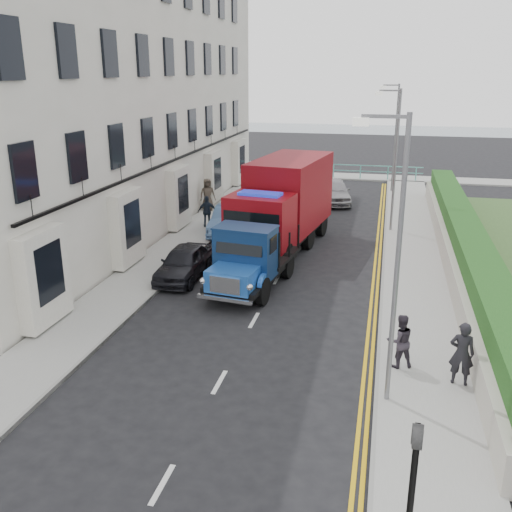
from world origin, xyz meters
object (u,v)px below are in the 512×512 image
at_px(parked_car_front, 184,262).
at_px(pedestrian_east_near, 462,353).
at_px(lamp_near, 393,248).
at_px(bedford_lorry, 247,263).
at_px(lamp_far, 394,132).
at_px(lamp_mid, 394,153).
at_px(red_lorry, 284,202).

bearing_deg(parked_car_front, pedestrian_east_near, -32.45).
bearing_deg(parked_car_front, lamp_near, -43.28).
relative_size(lamp_near, bedford_lorry, 1.27).
bearing_deg(lamp_far, pedestrian_east_near, -85.58).
xyz_separation_m(lamp_mid, bedford_lorry, (-4.98, -9.64, -2.84)).
relative_size(lamp_mid, lamp_far, 1.00).
bearing_deg(bedford_lorry, pedestrian_east_near, -29.58).
relative_size(lamp_far, parked_car_front, 1.85).
bearing_deg(red_lorry, lamp_mid, 47.17).
bearing_deg(red_lorry, pedestrian_east_near, -50.89).
bearing_deg(bedford_lorry, lamp_mid, 70.13).
height_order(parked_car_front, pedestrian_east_near, pedestrian_east_near).
relative_size(lamp_near, parked_car_front, 1.85).
height_order(lamp_mid, bedford_lorry, lamp_mid).
bearing_deg(lamp_far, red_lorry, -108.79).
xyz_separation_m(lamp_near, lamp_mid, (0.00, 16.00, 0.00)).
xyz_separation_m(lamp_near, lamp_far, (0.00, 26.00, 0.00)).
relative_size(bedford_lorry, pedestrian_east_near, 3.22).
height_order(lamp_near, lamp_mid, same).
relative_size(lamp_near, pedestrian_east_near, 4.09).
bearing_deg(lamp_near, lamp_far, 90.00).
bearing_deg(red_lorry, bedford_lorry, -84.61).
bearing_deg(lamp_far, parked_car_front, -112.57).
height_order(lamp_mid, red_lorry, lamp_mid).
bearing_deg(bedford_lorry, parked_car_front, 169.21).
distance_m(lamp_near, bedford_lorry, 8.57).
bearing_deg(lamp_mid, bedford_lorry, -117.33).
bearing_deg(red_lorry, lamp_near, -60.76).
height_order(red_lorry, parked_car_front, red_lorry).
distance_m(bedford_lorry, pedestrian_east_near, 8.65).
height_order(lamp_mid, parked_car_front, lamp_mid).
xyz_separation_m(lamp_far, bedford_lorry, (-4.98, -19.64, -2.84)).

